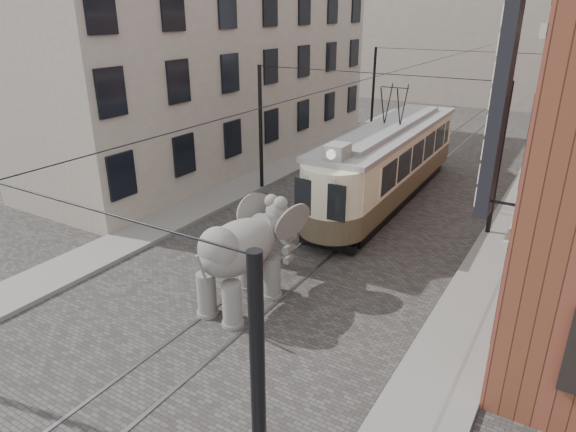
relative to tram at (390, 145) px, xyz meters
The scene contains 9 objects.
ground 8.34m from the tram, 91.68° to the right, with size 120.00×120.00×0.00m, color #454240.
tram_rails 8.34m from the tram, 91.68° to the right, with size 1.54×80.00×0.02m, color slate, non-canonical shape.
sidewalk_right 10.12m from the tram, 53.95° to the right, with size 2.00×60.00×0.15m, color slate.
sidewalk_left 10.70m from the tram, 130.36° to the right, with size 2.00×60.00×0.15m, color slate.
stucco_building 11.67m from the tram, 169.52° to the left, with size 7.00×24.00×10.00m, color gray.
distant_block 32.38m from the tram, 90.42° to the left, with size 28.00×10.00×14.00m, color gray.
catenary 2.98m from the tram, 98.42° to the right, with size 11.00×30.20×6.00m, color black, non-canonical shape.
tram is the anchor object (origin of this frame).
elephant 11.24m from the tram, 91.95° to the right, with size 2.70×4.89×2.99m, color #605D59, non-canonical shape.
Camera 1 is at (7.96, -13.88, 8.32)m, focal length 31.69 mm.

